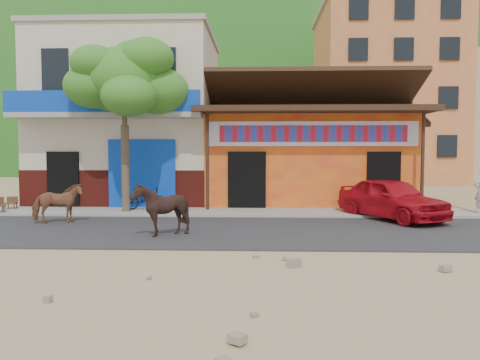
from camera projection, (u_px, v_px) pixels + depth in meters
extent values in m
plane|color=#9E825B|center=(257.00, 251.00, 10.39)|extent=(120.00, 120.00, 0.00)
cube|color=#28282B|center=(257.00, 231.00, 12.88)|extent=(60.00, 5.00, 0.04)
cube|color=gray|center=(258.00, 213.00, 16.37)|extent=(60.00, 2.00, 0.12)
cube|color=orange|center=(304.00, 161.00, 20.17)|extent=(8.00, 6.00, 3.60)
cube|color=beige|center=(132.00, 121.00, 20.35)|extent=(7.00, 6.00, 7.00)
cube|color=#CC723F|center=(383.00, 98.00, 33.58)|extent=(9.00, 9.00, 12.00)
cube|color=tan|center=(472.00, 118.00, 39.28)|extent=(8.00, 8.00, 10.00)
ellipsoid|color=#194C14|center=(258.00, 93.00, 79.43)|extent=(100.00, 40.00, 24.00)
imported|color=#905839|center=(57.00, 203.00, 14.13)|extent=(1.57, 1.20, 1.21)
imported|color=black|center=(161.00, 209.00, 12.00)|extent=(1.38, 1.26, 1.39)
imported|color=#B80D19|center=(391.00, 198.00, 14.96)|extent=(3.23, 4.21, 1.34)
imported|color=black|center=(146.00, 199.00, 16.70)|extent=(1.54, 0.59, 0.80)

